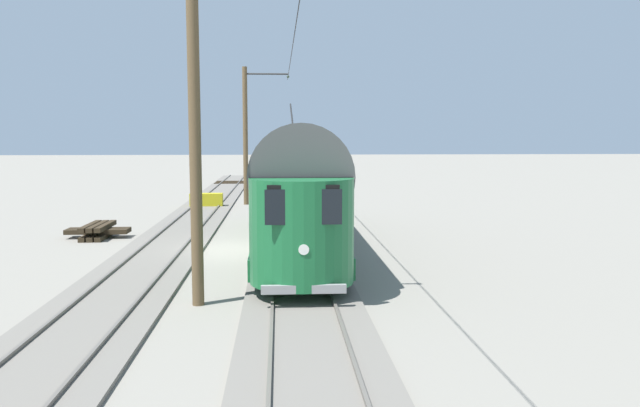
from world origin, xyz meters
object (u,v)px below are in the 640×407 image
at_px(catenary_pole_mid_near, 198,131).
at_px(spare_tie_stack, 98,231).
at_px(vintage_streetcar, 295,185).
at_px(track_end_bumper, 206,200).
at_px(switch_stand, 318,200).
at_px(catenary_pole_foreground, 246,134).

height_order(catenary_pole_mid_near, spare_tie_stack, catenary_pole_mid_near).
distance_m(vintage_streetcar, track_end_bumper, 13.90).
height_order(catenary_pole_mid_near, track_end_bumper, catenary_pole_mid_near).
relative_size(vintage_streetcar, switch_stand, 13.39).
bearing_deg(spare_tie_stack, catenary_pole_foreground, -114.28).
xyz_separation_m(catenary_pole_foreground, switch_stand, (-3.84, 4.70, -3.40)).
bearing_deg(vintage_streetcar, track_end_bumper, -70.51).
distance_m(vintage_streetcar, spare_tie_stack, 8.41).
relative_size(catenary_pole_mid_near, switch_stand, 6.39).
bearing_deg(vintage_streetcar, switch_stand, -98.29).
relative_size(switch_stand, track_end_bumper, 0.69).
xyz_separation_m(switch_stand, track_end_bumper, (6.02, -3.19, -0.30)).
xyz_separation_m(catenary_pole_mid_near, switch_stand, (-3.84, -17.20, -3.40)).
bearing_deg(catenary_pole_mid_near, switch_stand, -102.58).
relative_size(catenary_pole_foreground, track_end_bumper, 4.39).
distance_m(catenary_pole_foreground, track_end_bumper, 4.56).
relative_size(spare_tie_stack, track_end_bumper, 1.33).
bearing_deg(switch_stand, catenary_pole_mid_near, 77.42).
height_order(catenary_pole_foreground, spare_tie_stack, catenary_pole_foreground).
bearing_deg(track_end_bumper, catenary_pole_foreground, -145.46).
bearing_deg(catenary_pole_mid_near, spare_tie_stack, -62.79).
height_order(catenary_pole_foreground, switch_stand, catenary_pole_foreground).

